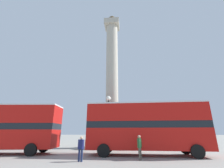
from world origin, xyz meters
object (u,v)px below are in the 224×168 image
Objects in this scene: street_lamp at (108,115)px; pedestrian_by_plinth at (81,148)px; bus_b at (146,126)px; equestrian_statue at (43,134)px; pedestrian_near_lamp at (140,146)px; bus_a at (3,126)px; monument_column at (112,99)px.

street_lamp reaches higher than pedestrian_by_plinth.
equestrian_statue reaches higher than bus_b.
bus_a is at bearing 105.58° from pedestrian_near_lamp.
pedestrian_near_lamp is 4.16m from pedestrian_by_plinth.
pedestrian_by_plinth is at bearing -23.44° from bus_a.
equestrian_statue is 19.22m from pedestrian_near_lamp.
equestrian_statue is at bearing 161.12° from monument_column.
bus_b is (13.27, 0.38, 0.00)m from bus_a.
pedestrian_near_lamp is at bearing -13.53° from bus_a.
monument_column is 8.31m from bus_b.
equestrian_statue reaches higher than bus_a.
pedestrian_by_plinth is at bearing -146.59° from bus_b.
street_lamp is 3.59× the size of pedestrian_by_plinth.
monument_column is at bearing 29.55° from bus_a.
street_lamp is at bearing 102.02° from pedestrian_by_plinth.
street_lamp is (0.00, -4.08, -2.59)m from monument_column.
bus_a is at bearing -177.86° from bus_b.
bus_b is at bearing -32.74° from street_lamp.
bus_b is at bearing 57.33° from pedestrian_by_plinth.
bus_b is 5.93m from pedestrian_by_plinth.
equestrian_statue is 17.14m from pedestrian_by_plinth.
pedestrian_near_lamp is (12.50, -1.76, -1.48)m from bus_a.
pedestrian_by_plinth is at bearing -80.93° from equestrian_statue.
bus_b is 1.77× the size of street_lamp.
monument_column is 4.83m from street_lamp.
pedestrian_near_lamp is (2.84, -8.54, -5.34)m from monument_column.
equestrian_statue is at bearing 95.27° from bus_a.
bus_a is (-9.65, -6.78, -3.87)m from monument_column.
equestrian_statue is at bearing 146.34° from bus_b.
pedestrian_near_lamp is (2.84, -4.46, -2.76)m from street_lamp.
monument_column is 12.41m from bus_a.
bus_a is 1.04× the size of bus_b.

